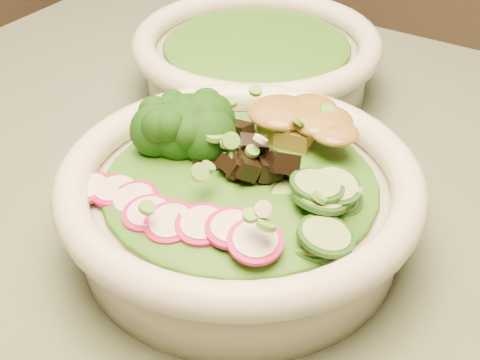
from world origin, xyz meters
The scene contains 11 objects.
salad_bowl centered at (-0.15, -0.02, 0.79)m, with size 0.25×0.25×0.07m.
side_bowl centered at (-0.26, 0.18, 0.79)m, with size 0.24×0.24×0.07m.
lettuce_bed centered at (-0.15, -0.02, 0.81)m, with size 0.19×0.19×0.02m, color #185912.
side_lettuce centered at (-0.26, 0.18, 0.80)m, with size 0.16×0.16×0.02m, color #185912.
broccoli_florets centered at (-0.20, -0.01, 0.82)m, with size 0.08×0.07×0.04m, color black, non-canonical shape.
radish_slices centered at (-0.15, -0.08, 0.81)m, with size 0.10×0.04×0.02m, color #AE0D55, non-canonical shape.
cucumber_slices centered at (-0.09, -0.03, 0.82)m, with size 0.07×0.07×0.03m, color #9FC66E, non-canonical shape.
mushroom_heap centered at (-0.14, -0.01, 0.82)m, with size 0.07×0.07×0.04m, color black, non-canonical shape.
tofu_cubes centered at (-0.13, 0.04, 0.82)m, with size 0.08×0.06×0.03m, color olive, non-canonical shape.
peanut_sauce centered at (-0.13, 0.04, 0.83)m, with size 0.07×0.05×0.02m, color brown.
scallion_garnish centered at (-0.15, -0.02, 0.83)m, with size 0.18×0.18×0.02m, color #5A9835, non-canonical shape.
Camera 1 is at (0.05, -0.33, 1.08)m, focal length 50.00 mm.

